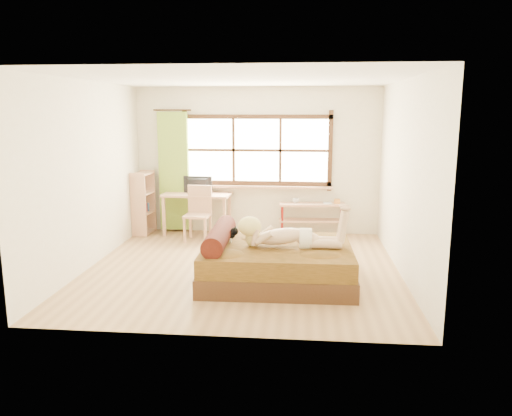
# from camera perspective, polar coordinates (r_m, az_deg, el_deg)

# --- Properties ---
(floor) EXTENTS (4.50, 4.50, 0.00)m
(floor) POSITION_cam_1_polar(r_m,az_deg,el_deg) (7.37, -1.52, -6.89)
(floor) COLOR #9E754C
(floor) RESTS_ON ground
(ceiling) EXTENTS (4.50, 4.50, 0.00)m
(ceiling) POSITION_cam_1_polar(r_m,az_deg,el_deg) (7.02, -1.64, 14.57)
(ceiling) COLOR white
(ceiling) RESTS_ON wall_back
(wall_back) EXTENTS (4.50, 0.00, 4.50)m
(wall_back) POSITION_cam_1_polar(r_m,az_deg,el_deg) (9.29, 0.11, 5.39)
(wall_back) COLOR silver
(wall_back) RESTS_ON floor
(wall_front) EXTENTS (4.50, 0.00, 4.50)m
(wall_front) POSITION_cam_1_polar(r_m,az_deg,el_deg) (4.87, -4.78, 0.10)
(wall_front) COLOR silver
(wall_front) RESTS_ON floor
(wall_left) EXTENTS (0.00, 4.50, 4.50)m
(wall_left) POSITION_cam_1_polar(r_m,az_deg,el_deg) (7.67, -18.54, 3.60)
(wall_left) COLOR silver
(wall_left) RESTS_ON floor
(wall_right) EXTENTS (0.00, 4.50, 4.50)m
(wall_right) POSITION_cam_1_polar(r_m,az_deg,el_deg) (7.15, 16.65, 3.20)
(wall_right) COLOR silver
(wall_right) RESTS_ON floor
(window) EXTENTS (2.80, 0.16, 1.46)m
(window) POSITION_cam_1_polar(r_m,az_deg,el_deg) (9.24, 0.09, 6.35)
(window) COLOR #FFEDBF
(window) RESTS_ON wall_back
(curtain) EXTENTS (0.55, 0.10, 2.20)m
(curtain) POSITION_cam_1_polar(r_m,az_deg,el_deg) (9.46, -9.37, 4.13)
(curtain) COLOR olive
(curtain) RESTS_ON wall_back
(bed) EXTENTS (2.03, 1.64, 0.76)m
(bed) POSITION_cam_1_polar(r_m,az_deg,el_deg) (6.75, 2.04, -6.16)
(bed) COLOR #361D10
(bed) RESTS_ON floor
(woman) EXTENTS (1.41, 0.43, 0.60)m
(woman) POSITION_cam_1_polar(r_m,az_deg,el_deg) (6.56, 3.79, -1.92)
(woman) COLOR tan
(woman) RESTS_ON bed
(kitten) EXTENTS (0.30, 0.13, 0.24)m
(kitten) POSITION_cam_1_polar(r_m,az_deg,el_deg) (6.83, -3.52, -2.95)
(kitten) COLOR black
(kitten) RESTS_ON bed
(desk) EXTENTS (1.26, 0.63, 0.77)m
(desk) POSITION_cam_1_polar(r_m,az_deg,el_deg) (9.25, -6.78, 1.03)
(desk) COLOR tan
(desk) RESTS_ON floor
(monitor) EXTENTS (0.54, 0.10, 0.31)m
(monitor) POSITION_cam_1_polar(r_m,az_deg,el_deg) (9.26, -6.75, 2.65)
(monitor) COLOR black
(monitor) RESTS_ON desk
(chair) EXTENTS (0.46, 0.46, 0.97)m
(chair) POSITION_cam_1_polar(r_m,az_deg,el_deg) (8.91, -6.58, -0.22)
(chair) COLOR tan
(chair) RESTS_ON floor
(pipe_shelf) EXTENTS (1.22, 0.40, 0.68)m
(pipe_shelf) POSITION_cam_1_polar(r_m,az_deg,el_deg) (9.21, 6.52, -0.45)
(pipe_shelf) COLOR tan
(pipe_shelf) RESTS_ON floor
(cup) EXTENTS (0.12, 0.12, 0.09)m
(cup) POSITION_cam_1_polar(r_m,az_deg,el_deg) (9.17, 4.59, 0.84)
(cup) COLOR gray
(cup) RESTS_ON pipe_shelf
(book) EXTENTS (0.17, 0.22, 0.02)m
(book) POSITION_cam_1_polar(r_m,az_deg,el_deg) (9.18, 7.71, 0.56)
(book) COLOR gray
(book) RESTS_ON pipe_shelf
(bookshelf) EXTENTS (0.32, 0.53, 1.17)m
(bookshelf) POSITION_cam_1_polar(r_m,az_deg,el_deg) (9.46, -12.74, 0.59)
(bookshelf) COLOR tan
(bookshelf) RESTS_ON floor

